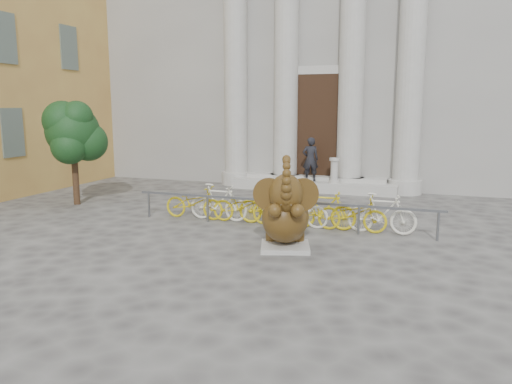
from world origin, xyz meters
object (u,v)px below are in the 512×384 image
(bike_rack, at_px, (282,207))
(tree, at_px, (73,133))
(pedestrian, at_px, (310,159))
(elephant_statue, at_px, (286,216))

(bike_rack, relative_size, tree, 2.48)
(bike_rack, height_order, pedestrian, pedestrian)
(bike_rack, relative_size, pedestrian, 5.01)
(elephant_statue, bearing_deg, pedestrian, 82.35)
(elephant_statue, xyz_separation_m, pedestrian, (-1.21, 7.50, 0.40))
(bike_rack, bearing_deg, elephant_statue, -71.45)
(elephant_statue, distance_m, pedestrian, 7.61)
(pedestrian, bearing_deg, bike_rack, 75.62)
(elephant_statue, relative_size, bike_rack, 0.26)
(bike_rack, distance_m, tree, 7.10)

